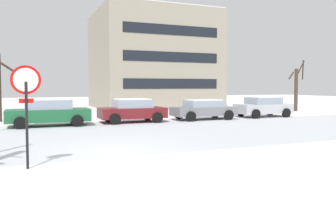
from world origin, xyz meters
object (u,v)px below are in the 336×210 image
parked_car_green (49,112)px  parked_car_maroon (132,110)px  stop_sign (26,97)px  parked_car_silver (263,107)px  parked_car_gray (204,109)px

parked_car_green → parked_car_maroon: size_ratio=1.10×
stop_sign → parked_car_silver: (15.66, 10.36, -1.18)m
parked_car_maroon → parked_car_gray: 4.84m
stop_sign → parked_car_silver: bearing=33.5°
parked_car_maroon → parked_car_gray: (4.84, -0.15, -0.05)m
parked_car_gray → stop_sign: bearing=-136.4°
parked_car_maroon → parked_car_gray: bearing=-1.7°
parked_car_green → parked_car_gray: 9.68m
stop_sign → parked_car_gray: 15.00m
parked_car_maroon → parked_car_green: bearing=-177.9°
stop_sign → parked_car_gray: (10.83, 10.31, -1.24)m
parked_car_green → parked_car_maroon: bearing=2.1°
parked_car_green → parked_car_maroon: parked_car_green is taller
parked_car_green → parked_car_silver: bearing=0.3°
parked_car_green → parked_car_silver: size_ratio=1.10×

